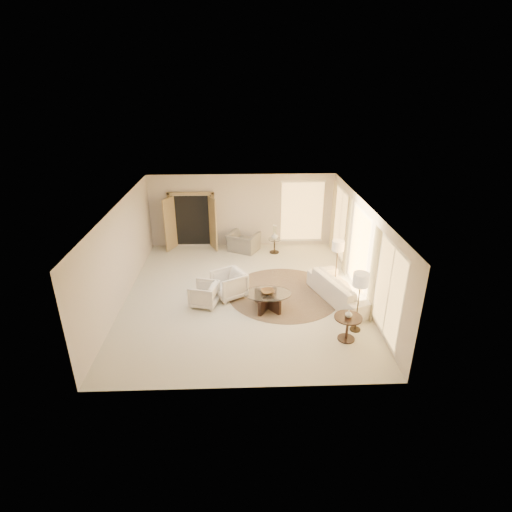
{
  "coord_description": "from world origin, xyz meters",
  "views": [
    {
      "loc": [
        -0.01,
        -10.61,
        5.99
      ],
      "look_at": [
        0.4,
        0.4,
        1.1
      ],
      "focal_mm": 28.0,
      "sensor_mm": 36.0,
      "label": 1
    }
  ],
  "objects_px": {
    "armchair_right": "(204,293)",
    "end_vase": "(349,314)",
    "side_table": "(274,244)",
    "sofa": "(342,289)",
    "end_table": "(348,324)",
    "floor_lamp_far": "(361,282)",
    "coffee_table": "(268,299)",
    "side_vase": "(275,236)",
    "accent_chair": "(243,239)",
    "bowl": "(268,292)",
    "floor_lamp_near": "(338,248)",
    "armchair_left": "(229,283)"
  },
  "relations": [
    {
      "from": "sofa",
      "to": "coffee_table",
      "type": "bearing_deg",
      "value": 79.99
    },
    {
      "from": "sofa",
      "to": "accent_chair",
      "type": "bearing_deg",
      "value": 17.0
    },
    {
      "from": "sofa",
      "to": "floor_lamp_near",
      "type": "bearing_deg",
      "value": -19.99
    },
    {
      "from": "sofa",
      "to": "side_table",
      "type": "height_order",
      "value": "sofa"
    },
    {
      "from": "armchair_right",
      "to": "accent_chair",
      "type": "relative_size",
      "value": 0.7
    },
    {
      "from": "armchair_right",
      "to": "sofa",
      "type": "bearing_deg",
      "value": 106.69
    },
    {
      "from": "accent_chair",
      "to": "end_vase",
      "type": "height_order",
      "value": "accent_chair"
    },
    {
      "from": "armchair_left",
      "to": "armchair_right",
      "type": "distance_m",
      "value": 0.85
    },
    {
      "from": "coffee_table",
      "to": "floor_lamp_far",
      "type": "xyz_separation_m",
      "value": [
        2.22,
        -1.16,
        1.09
      ]
    },
    {
      "from": "sofa",
      "to": "end_table",
      "type": "height_order",
      "value": "sofa"
    },
    {
      "from": "end_table",
      "to": "bowl",
      "type": "height_order",
      "value": "end_table"
    },
    {
      "from": "armchair_right",
      "to": "coffee_table",
      "type": "distance_m",
      "value": 1.83
    },
    {
      "from": "accent_chair",
      "to": "side_vase",
      "type": "bearing_deg",
      "value": -163.43
    },
    {
      "from": "side_table",
      "to": "coffee_table",
      "type": "bearing_deg",
      "value": -97.32
    },
    {
      "from": "coffee_table",
      "to": "bowl",
      "type": "height_order",
      "value": "bowl"
    },
    {
      "from": "floor_lamp_far",
      "to": "side_vase",
      "type": "height_order",
      "value": "floor_lamp_far"
    },
    {
      "from": "end_table",
      "to": "end_vase",
      "type": "height_order",
      "value": "end_vase"
    },
    {
      "from": "side_vase",
      "to": "floor_lamp_far",
      "type": "bearing_deg",
      "value": -71.71
    },
    {
      "from": "side_table",
      "to": "floor_lamp_near",
      "type": "relative_size",
      "value": 0.36
    },
    {
      "from": "armchair_left",
      "to": "coffee_table",
      "type": "bearing_deg",
      "value": 26.52
    },
    {
      "from": "end_vase",
      "to": "side_table",
      "type": "bearing_deg",
      "value": 103.87
    },
    {
      "from": "accent_chair",
      "to": "end_table",
      "type": "xyz_separation_m",
      "value": [
        2.54,
        -5.76,
        -0.02
      ]
    },
    {
      "from": "end_vase",
      "to": "coffee_table",
      "type": "bearing_deg",
      "value": 140.44
    },
    {
      "from": "side_table",
      "to": "floor_lamp_far",
      "type": "distance_m",
      "value": 5.54
    },
    {
      "from": "sofa",
      "to": "end_table",
      "type": "relative_size",
      "value": 3.61
    },
    {
      "from": "end_table",
      "to": "side_table",
      "type": "relative_size",
      "value": 1.28
    },
    {
      "from": "sofa",
      "to": "armchair_left",
      "type": "height_order",
      "value": "armchair_left"
    },
    {
      "from": "armchair_right",
      "to": "side_vase",
      "type": "height_order",
      "value": "side_vase"
    },
    {
      "from": "coffee_table",
      "to": "end_table",
      "type": "distance_m",
      "value": 2.45
    },
    {
      "from": "side_vase",
      "to": "bowl",
      "type": "bearing_deg",
      "value": -97.32
    },
    {
      "from": "sofa",
      "to": "side_vase",
      "type": "distance_m",
      "value": 4.0
    },
    {
      "from": "armchair_right",
      "to": "end_table",
      "type": "bearing_deg",
      "value": 78.66
    },
    {
      "from": "accent_chair",
      "to": "floor_lamp_far",
      "type": "distance_m",
      "value": 6.16
    },
    {
      "from": "armchair_left",
      "to": "floor_lamp_far",
      "type": "xyz_separation_m",
      "value": [
        3.32,
        -1.9,
        0.96
      ]
    },
    {
      "from": "side_table",
      "to": "side_vase",
      "type": "xyz_separation_m",
      "value": [
        0.0,
        0.0,
        0.34
      ]
    },
    {
      "from": "end_vase",
      "to": "side_vase",
      "type": "relative_size",
      "value": 0.7
    },
    {
      "from": "armchair_right",
      "to": "accent_chair",
      "type": "bearing_deg",
      "value": 178.64
    },
    {
      "from": "coffee_table",
      "to": "bowl",
      "type": "distance_m",
      "value": 0.23
    },
    {
      "from": "armchair_left",
      "to": "bowl",
      "type": "xyz_separation_m",
      "value": [
        1.11,
        -0.74,
        0.09
      ]
    },
    {
      "from": "coffee_table",
      "to": "floor_lamp_far",
      "type": "height_order",
      "value": "floor_lamp_far"
    },
    {
      "from": "armchair_left",
      "to": "sofa",
      "type": "bearing_deg",
      "value": 54.28
    },
    {
      "from": "armchair_left",
      "to": "floor_lamp_near",
      "type": "bearing_deg",
      "value": 69.61
    },
    {
      "from": "accent_chair",
      "to": "end_vase",
      "type": "distance_m",
      "value": 6.3
    },
    {
      "from": "accent_chair",
      "to": "coffee_table",
      "type": "relative_size",
      "value": 0.75
    },
    {
      "from": "floor_lamp_far",
      "to": "armchair_right",
      "type": "bearing_deg",
      "value": 160.44
    },
    {
      "from": "sofa",
      "to": "side_table",
      "type": "relative_size",
      "value": 4.61
    },
    {
      "from": "armchair_left",
      "to": "armchair_right",
      "type": "relative_size",
      "value": 1.17
    },
    {
      "from": "armchair_right",
      "to": "end_vase",
      "type": "distance_m",
      "value": 4.13
    },
    {
      "from": "side_table",
      "to": "side_vase",
      "type": "height_order",
      "value": "side_vase"
    },
    {
      "from": "floor_lamp_near",
      "to": "side_vase",
      "type": "height_order",
      "value": "floor_lamp_near"
    }
  ]
}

